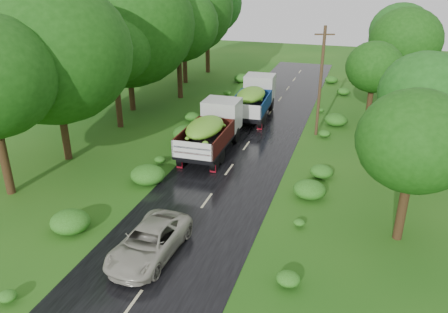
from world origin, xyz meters
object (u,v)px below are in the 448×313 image
at_px(truck_near, 213,128).
at_px(truck_far, 255,96).
at_px(utility_pole, 321,81).
at_px(car, 149,242).

height_order(truck_near, truck_far, truck_far).
height_order(truck_near, utility_pole, utility_pole).
bearing_deg(utility_pole, car, -121.87).
distance_m(car, utility_pole, 17.76).
bearing_deg(car, truck_far, 93.44).
distance_m(truck_far, utility_pole, 6.43).
height_order(truck_far, car, truck_far).
bearing_deg(utility_pole, truck_near, -155.15).
xyz_separation_m(truck_near, car, (1.19, -11.55, -0.99)).
relative_size(truck_far, utility_pole, 0.92).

